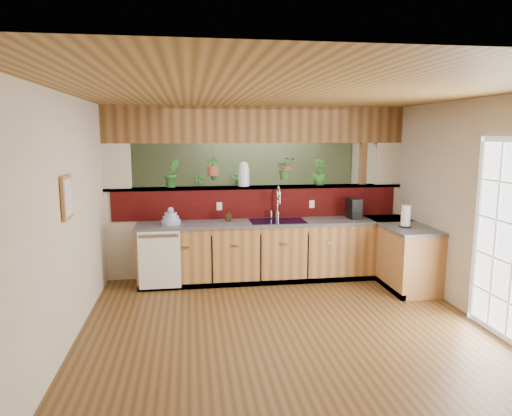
{
  "coord_description": "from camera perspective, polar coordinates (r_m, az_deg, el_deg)",
  "views": [
    {
      "loc": [
        -1.04,
        -5.6,
        2.18
      ],
      "look_at": [
        -0.12,
        0.7,
        1.15
      ],
      "focal_mm": 32.0,
      "sensor_mm": 36.0,
      "label": 1
    }
  ],
  "objects": [
    {
      "name": "ceiling",
      "position": [
        5.72,
        2.23,
        13.39
      ],
      "size": [
        4.6,
        7.0,
        0.01
      ],
      "primitive_type": "cube",
      "color": "brown",
      "rests_on": "ground"
    },
    {
      "name": "countertop",
      "position": [
        6.96,
        7.62,
        -5.31
      ],
      "size": [
        4.14,
        1.52,
        0.9
      ],
      "color": "#9A6735",
      "rests_on": "ground"
    },
    {
      "name": "ledge_plant_right",
      "position": [
        7.27,
        7.95,
        4.46
      ],
      "size": [
        0.26,
        0.26,
        0.41
      ],
      "primitive_type": "imported",
      "rotation": [
        0.0,
        0.0,
        0.17
      ],
      "color": "#296623",
      "rests_on": "pass_through_ledge"
    },
    {
      "name": "wall_right",
      "position": [
        6.58,
        22.25,
        0.81
      ],
      "size": [
        0.02,
        7.0,
        2.6
      ],
      "primitive_type": "cube",
      "color": "beige",
      "rests_on": "ground"
    },
    {
      "name": "french_door",
      "position": [
        5.55,
        28.62,
        -3.72
      ],
      "size": [
        0.06,
        1.02,
        2.16
      ],
      "primitive_type": "cube",
      "color": "white",
      "rests_on": "ground"
    },
    {
      "name": "header_beam",
      "position": [
        7.03,
        0.18,
        10.37
      ],
      "size": [
        4.6,
        0.15,
        0.55
      ],
      "primitive_type": "cube",
      "color": "brown",
      "rests_on": "ground"
    },
    {
      "name": "paper_towel",
      "position": [
        6.67,
        18.21,
        -1.03
      ],
      "size": [
        0.15,
        0.15,
        0.33
      ],
      "color": "black",
      "rests_on": "countertop"
    },
    {
      "name": "wall_left",
      "position": [
        5.81,
        -20.75,
        -0.13
      ],
      "size": [
        0.02,
        7.0,
        2.6
      ],
      "primitive_type": "cube",
      "color": "beige",
      "rests_on": "ground"
    },
    {
      "name": "faucet",
      "position": [
        6.93,
        2.73,
        0.83
      ],
      "size": [
        0.22,
        0.22,
        0.51
      ],
      "color": "#B7B7B2",
      "rests_on": "countertop"
    },
    {
      "name": "wall_back",
      "position": [
        9.21,
        -1.81,
        3.7
      ],
      "size": [
        4.6,
        0.02,
        2.6
      ],
      "primitive_type": "cube",
      "color": "beige",
      "rests_on": "ground"
    },
    {
      "name": "dishwasher",
      "position": [
        6.52,
        -11.98,
        -6.36
      ],
      "size": [
        0.58,
        0.03,
        0.82
      ],
      "color": "white",
      "rests_on": "ground"
    },
    {
      "name": "ground",
      "position": [
        6.1,
        2.08,
        -11.75
      ],
      "size": [
        4.6,
        7.0,
        0.01
      ],
      "primitive_type": "cube",
      "color": "#55381A",
      "rests_on": "ground"
    },
    {
      "name": "hanging_plant_b",
      "position": [
        7.12,
        3.77,
        6.16
      ],
      "size": [
        0.33,
        0.29,
        0.5
      ],
      "color": "brown",
      "rests_on": "header_beam"
    },
    {
      "name": "sage_backwall",
      "position": [
        9.19,
        -1.79,
        3.69
      ],
      "size": [
        4.55,
        0.02,
        2.55
      ],
      "primitive_type": "cube",
      "color": "#5A6C4A",
      "rests_on": "ground"
    },
    {
      "name": "dish_stack",
      "position": [
        6.69,
        -10.6,
        -1.34
      ],
      "size": [
        0.28,
        0.28,
        0.25
      ],
      "color": "#9BA7C8",
      "rests_on": "countertop"
    },
    {
      "name": "wall_front",
      "position": [
        2.51,
        17.14,
        -11.82
      ],
      "size": [
        4.6,
        0.02,
        2.6
      ],
      "primitive_type": "cube",
      "color": "beige",
      "rests_on": "ground"
    },
    {
      "name": "shelf_plant_b",
      "position": [
        8.95,
        -2.42,
        3.01
      ],
      "size": [
        0.34,
        0.34,
        0.48
      ],
      "primitive_type": "imported",
      "rotation": [
        0.0,
        0.0,
        -0.34
      ],
      "color": "#296623",
      "rests_on": "shelving_console"
    },
    {
      "name": "glass_jar",
      "position": [
        7.03,
        -1.53,
        4.27
      ],
      "size": [
        0.17,
        0.17,
        0.38
      ],
      "color": "silver",
      "rests_on": "pass_through_ledge"
    },
    {
      "name": "shelf_plant_a",
      "position": [
        8.91,
        -7.12,
        2.78
      ],
      "size": [
        0.27,
        0.24,
        0.44
      ],
      "primitive_type": "imported",
      "rotation": [
        0.0,
        0.0,
        -0.41
      ],
      "color": "#296623",
      "rests_on": "shelving_console"
    },
    {
      "name": "pass_through_ledge",
      "position": [
        7.08,
        0.17,
        2.61
      ],
      "size": [
        4.6,
        0.21,
        0.04
      ],
      "primitive_type": "cube",
      "color": "brown",
      "rests_on": "ground"
    },
    {
      "name": "navy_sink",
      "position": [
        6.84,
        2.71,
        -2.28
      ],
      "size": [
        0.82,
        0.5,
        0.18
      ],
      "color": "black",
      "rests_on": "countertop"
    },
    {
      "name": "soap_dispenser",
      "position": [
        6.8,
        -3.46,
        -0.92
      ],
      "size": [
        0.08,
        0.08,
        0.18
      ],
      "primitive_type": "imported",
      "rotation": [
        0.0,
        0.0,
        0.03
      ],
      "color": "#392514",
      "rests_on": "countertop"
    },
    {
      "name": "hanging_plant_a",
      "position": [
        6.97,
        -5.43,
        5.91
      ],
      "size": [
        0.21,
        0.17,
        0.49
      ],
      "color": "brown",
      "rests_on": "header_beam"
    },
    {
      "name": "floor_plant",
      "position": [
        8.29,
        5.88,
        -3.28
      ],
      "size": [
        0.91,
        0.86,
        0.79
      ],
      "primitive_type": "imported",
      "rotation": [
        0.0,
        0.0,
        0.43
      ],
      "color": "#296623",
      "rests_on": "ground"
    },
    {
      "name": "ledge_plant_left",
      "position": [
        6.98,
        -10.46,
        4.32
      ],
      "size": [
        0.29,
        0.26,
        0.43
      ],
      "primitive_type": "imported",
      "rotation": [
        0.0,
        0.0,
        0.37
      ],
      "color": "#296623",
      "rests_on": "pass_through_ledge"
    },
    {
      "name": "shelving_console",
      "position": [
        9.03,
        -4.2,
        -1.56
      ],
      "size": [
        1.43,
        0.38,
        0.96
      ],
      "primitive_type": "cube",
      "rotation": [
        0.0,
        0.0,
        0.0
      ],
      "color": "black",
      "rests_on": "ground"
    },
    {
      "name": "coffee_maker",
      "position": [
        7.15,
        12.18,
        -0.17
      ],
      "size": [
        0.17,
        0.28,
        0.31
      ],
      "rotation": [
        0.0,
        0.0,
        0.04
      ],
      "color": "black",
      "rests_on": "countertop"
    },
    {
      "name": "framed_print",
      "position": [
        5.0,
        -22.54,
        1.24
      ],
      "size": [
        0.04,
        0.35,
        0.45
      ],
      "color": "#9A6735",
      "rests_on": "wall_left"
    },
    {
      "name": "pass_through_partition",
      "position": [
        7.1,
        0.41,
        1.18
      ],
      "size": [
        4.6,
        0.21,
        2.6
      ],
      "color": "beige",
      "rests_on": "ground"
    }
  ]
}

